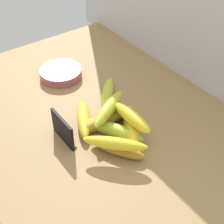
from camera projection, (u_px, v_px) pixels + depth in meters
counter_top at (97, 122)px, 104.59cm from camera, size 110.00×76.00×3.00cm
chalkboard_sign at (63, 130)px, 94.02cm from camera, size 11.00×1.80×8.40cm
fruit_bowl at (61, 73)px, 119.79cm from camera, size 15.00×15.00×3.10cm
banana_0 at (108, 93)px, 110.45cm from camera, size 14.23×13.49×3.66cm
banana_1 at (113, 131)px, 96.43cm from camera, size 18.58×12.50×4.11cm
banana_2 at (84, 120)px, 100.21cm from camera, size 16.64×11.70×3.85cm
banana_3 at (131, 125)px, 97.93cm from camera, size 17.46×13.10×4.33cm
banana_4 at (106, 119)px, 100.06cm from camera, size 4.30×18.86×4.17cm
banana_5 at (117, 148)px, 91.45cm from camera, size 16.07×11.23×3.67cm
banana_6 at (132, 117)px, 94.58cm from camera, size 15.73×4.03×3.87cm
banana_7 at (115, 143)px, 87.94cm from camera, size 15.09×14.51×3.44cm
banana_8 at (109, 108)px, 97.88cm from camera, size 11.82×17.34×3.70cm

